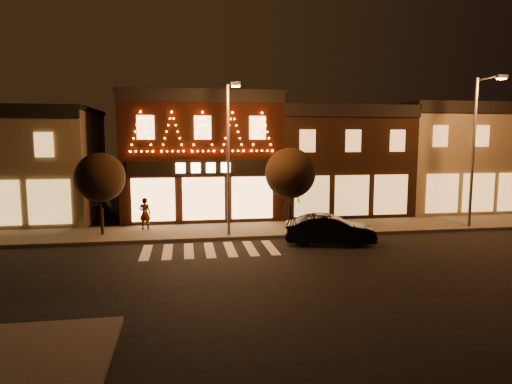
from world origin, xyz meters
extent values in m
plane|color=black|center=(0.00, 0.00, 0.00)|extent=(120.00, 120.00, 0.00)
cube|color=#47423D|center=(2.00, 8.00, 0.07)|extent=(44.00, 4.00, 0.15)
cube|color=#33140B|center=(0.00, 14.00, 4.00)|extent=(10.00, 8.00, 8.00)
cube|color=black|center=(0.00, 14.00, 8.15)|extent=(10.20, 8.20, 0.30)
cube|color=black|center=(0.00, 9.95, 7.75)|extent=(10.00, 0.25, 0.50)
cube|color=black|center=(0.00, 9.90, 3.60)|extent=(9.00, 0.15, 0.90)
cube|color=#FFD87F|center=(0.00, 9.80, 3.60)|extent=(3.40, 0.08, 0.60)
cube|color=#311E11|center=(9.50, 14.00, 3.60)|extent=(9.00, 8.00, 7.20)
cube|color=black|center=(9.50, 14.00, 7.35)|extent=(9.20, 8.20, 0.30)
cube|color=black|center=(9.50, 9.95, 6.95)|extent=(9.00, 0.25, 0.50)
cube|color=#746952|center=(18.50, 14.00, 3.75)|extent=(9.00, 8.00, 7.50)
cube|color=black|center=(18.50, 14.00, 7.65)|extent=(9.20, 8.20, 0.30)
cube|color=black|center=(18.50, 9.95, 7.25)|extent=(9.00, 0.25, 0.50)
cylinder|color=#59595E|center=(1.19, 6.60, 4.16)|extent=(0.16, 0.16, 8.01)
cylinder|color=#59595E|center=(1.31, 5.81, 8.06)|extent=(0.34, 1.60, 0.10)
cube|color=#59595E|center=(1.43, 5.02, 8.01)|extent=(0.54, 0.35, 0.18)
cube|color=orange|center=(1.43, 5.02, 7.90)|extent=(0.41, 0.25, 0.05)
cylinder|color=#59595E|center=(15.56, 6.60, 4.48)|extent=(0.17, 0.17, 8.66)
cylinder|color=#59595E|center=(15.66, 5.74, 8.71)|extent=(0.31, 1.73, 0.11)
cube|color=#59595E|center=(15.76, 4.88, 8.65)|extent=(0.57, 0.36, 0.19)
cube|color=orange|center=(15.76, 4.88, 8.53)|extent=(0.43, 0.26, 0.05)
cylinder|color=black|center=(-5.61, 7.79, 0.88)|extent=(0.17, 0.17, 1.46)
sphere|color=black|center=(-5.61, 7.79, 3.27)|extent=(2.67, 2.67, 2.67)
cylinder|color=black|center=(4.67, 6.90, 0.92)|extent=(0.17, 0.17, 1.54)
sphere|color=black|center=(4.67, 6.90, 3.44)|extent=(2.81, 2.81, 2.81)
imported|color=black|center=(6.10, 4.26, 0.75)|extent=(4.77, 2.42, 1.50)
imported|color=gray|center=(-3.41, 8.76, 1.07)|extent=(0.77, 0.60, 1.85)
camera|label=1|loc=(-1.15, -17.06, 5.41)|focal=31.19mm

